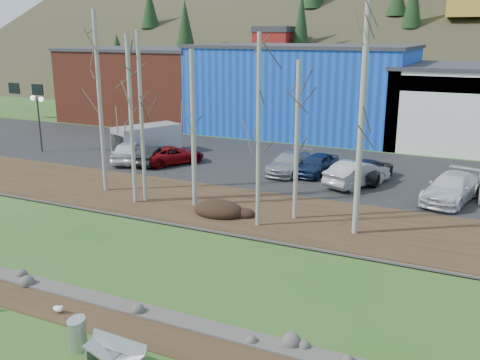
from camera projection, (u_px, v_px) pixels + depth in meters
The scene contains 30 objects.
ground at pixel (67, 355), 16.16m from camera, with size 200.00×200.00×0.00m, color #2C581B.
dirt_strip at pixel (112, 321), 17.99m from camera, with size 80.00×1.80×0.03m, color #382616.
near_bank_rocks at pixel (130, 309), 18.86m from camera, with size 80.00×0.80×0.50m, color #47423D, non-canonical shape.
river at pixel (189, 265), 22.43m from camera, with size 80.00×8.00×0.90m, color black, non-canonical shape.
far_bank_rocks at pixel (232, 233), 26.00m from camera, with size 80.00×0.80×0.46m, color #47423D, non-canonical shape.
far_bank at pixel (259, 212), 28.76m from camera, with size 80.00×7.00×0.15m, color #382616.
parking_lot at pixel (318, 169), 37.90m from camera, with size 80.00×14.00×0.14m, color black.
building_brick at pixel (148, 84), 59.00m from camera, with size 16.32×12.24×7.80m.
building_blue at pixel (303, 89), 51.48m from camera, with size 20.40×12.24×8.30m.
bench_damaged at pixel (116, 354), 15.45m from camera, with size 1.99×0.72×0.88m.
litter_bin at pixel (78, 335), 16.32m from camera, with size 0.55×0.55×0.96m, color #A4A6A9.
seagull at pixel (58, 309), 18.48m from camera, with size 0.47×0.22×0.33m.
dirt_mound at pixel (219, 209), 28.16m from camera, with size 2.75×1.94×0.54m, color black.
birch_0 at pixel (100, 103), 31.16m from camera, with size 0.25×0.25×10.53m.
birch_1 at pixel (142, 118), 29.33m from camera, with size 0.21×0.21×9.41m.
birch_2 at pixel (193, 130), 28.67m from camera, with size 0.27×0.27×8.44m.
birch_3 at pixel (131, 121), 29.01m from camera, with size 0.23×0.23×9.21m.
birch_4 at pixel (297, 142), 26.58m from camera, with size 0.23×0.23×8.01m.
birch_5 at pixel (258, 133), 25.39m from camera, with size 0.20×0.20×9.30m.
birch_6 at pixel (362, 114), 24.07m from camera, with size 0.29×0.29×11.40m.
street_lamp at pixel (38, 108), 42.19m from camera, with size 1.64×0.76×4.44m.
car_0 at pixel (129, 151), 39.45m from camera, with size 1.88×4.68×1.59m, color white.
car_1 at pixel (154, 155), 38.86m from camera, with size 1.41×4.05×1.34m, color black.
car_2 at pixel (173, 155), 38.93m from camera, with size 2.16×4.69×1.30m, color maroon.
car_3 at pixel (289, 163), 36.38m from camera, with size 1.96×4.83×1.40m, color #A0A2A8.
car_4 at pixel (317, 164), 35.89m from camera, with size 1.70×4.22×1.44m, color navy.
car_5 at pixel (357, 173), 33.27m from camera, with size 1.69×4.85×1.60m, color #ACACAE.
car_6 at pixel (369, 169), 34.77m from camera, with size 2.24×4.85×1.35m, color #242426.
car_7 at pixel (451, 188), 30.22m from camera, with size 2.18×5.36×1.56m, color white.
van_grey at pixel (145, 140), 41.81m from camera, with size 4.05×5.59×2.26m.
Camera 1 is at (10.82, -10.54, 9.41)m, focal length 40.00 mm.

